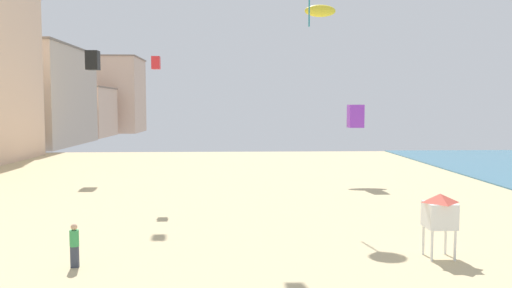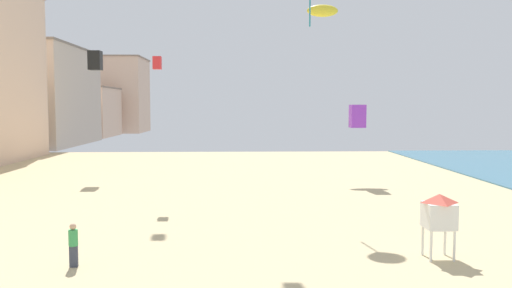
% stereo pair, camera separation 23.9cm
% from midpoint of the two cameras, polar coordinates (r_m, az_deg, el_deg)
% --- Properties ---
extents(boardwalk_hotel_far, '(12.44, 22.42, 14.74)m').
position_cam_midpoint_polar(boardwalk_hotel_far, '(83.74, -23.34, 4.93)').
color(boardwalk_hotel_far, '#C6B29E').
rests_on(boardwalk_hotel_far, ground).
extents(boardwalk_hotel_distant, '(11.46, 15.02, 9.46)m').
position_cam_midpoint_polar(boardwalk_hotel_distant, '(103.58, -19.14, 3.40)').
color(boardwalk_hotel_distant, beige).
rests_on(boardwalk_hotel_distant, ground).
extents(boardwalk_hotel_furthest, '(17.77, 14.09, 16.52)m').
position_cam_midpoint_polar(boardwalk_hotel_furthest, '(119.39, -16.90, 5.24)').
color(boardwalk_hotel_furthest, beige).
rests_on(boardwalk_hotel_furthest, ground).
extents(kite_flyer, '(0.34, 0.34, 1.64)m').
position_cam_midpoint_polar(kite_flyer, '(20.40, -19.87, -10.31)').
color(kite_flyer, '#383D4C').
rests_on(kite_flyer, ground).
extents(lifeguard_stand, '(1.10, 1.10, 2.55)m').
position_cam_midpoint_polar(lifeguard_stand, '(21.39, 19.45, -7.10)').
color(lifeguard_stand, white).
rests_on(lifeguard_stand, ground).
extents(kite_black_box, '(1.00, 1.00, 1.58)m').
position_cam_midpoint_polar(kite_black_box, '(45.00, -17.85, 8.85)').
color(kite_black_box, black).
extents(kite_yellow_parafoil, '(2.76, 0.77, 1.07)m').
position_cam_midpoint_polar(kite_yellow_parafoil, '(47.09, 7.00, 14.48)').
color(kite_yellow_parafoil, yellow).
extents(kite_red_box, '(0.51, 0.51, 0.80)m').
position_cam_midpoint_polar(kite_red_box, '(33.23, -11.28, 8.85)').
color(kite_red_box, red).
extents(kite_purple_box_2, '(1.10, 1.10, 1.72)m').
position_cam_midpoint_polar(kite_purple_box_2, '(39.38, 10.84, 3.06)').
color(kite_purple_box_2, purple).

